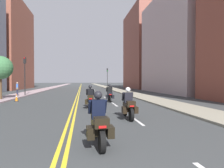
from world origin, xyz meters
The scene contains 18 objects.
ground_plane centered at (0.00, 48.00, 0.00)m, with size 264.00×264.00×0.00m, color #36393A.
sidewalk_left centered at (-7.66, 48.00, 0.06)m, with size 2.64×144.00×0.12m, color gray.
sidewalk_right centered at (7.66, 48.00, 0.06)m, with size 2.64×144.00×0.12m, color gray.
centreline_yellow_inner centered at (-0.12, 48.00, 0.00)m, with size 0.12×132.00×0.01m, color yellow.
centreline_yellow_outer centered at (0.12, 48.00, 0.00)m, with size 0.12×132.00×0.01m, color yellow.
lane_dashes_white centered at (3.17, 29.00, 0.00)m, with size 0.14×56.40×0.01m.
building_right_1 centered at (17.34, 27.43, 8.03)m, with size 9.20×16.61×16.07m.
building_left_2 centered at (-16.67, 45.21, 10.15)m, with size 7.84×16.76×20.29m.
building_right_2 centered at (17.73, 45.23, 10.04)m, with size 9.98×15.30×20.08m.
motorcycle_0 centered at (1.03, 4.78, 0.65)m, with size 0.78×2.08×1.64m.
motorcycle_1 centered at (2.88, 8.35, 0.65)m, with size 0.77×2.13×1.61m.
motorcycle_2 centered at (1.12, 12.36, 0.66)m, with size 0.77×2.12×1.65m.
motorcycle_3 centered at (3.06, 16.07, 0.67)m, with size 0.78×2.07×1.64m.
traffic_cone_0 centered at (-5.59, 17.76, 0.37)m, with size 0.31×0.31×0.75m.
traffic_light_near centered at (-6.74, 24.33, 3.42)m, with size 0.28×0.38×4.97m.
traffic_light_far centered at (6.74, 44.20, 3.45)m, with size 0.28×0.38×5.05m.
pedestrian_0 centered at (-7.80, 24.71, 0.91)m, with size 0.31×0.51×1.76m.
street_tree_0 centered at (-7.45, 18.94, 3.23)m, with size 2.31×2.31×4.41m.
Camera 1 is at (0.54, -0.71, 1.94)m, focal length 29.31 mm.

